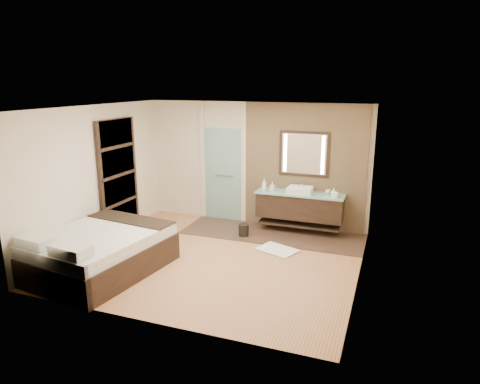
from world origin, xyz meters
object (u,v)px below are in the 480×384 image
at_px(vanity, 300,206).
at_px(waste_bin, 244,230).
at_px(bed, 98,252).
at_px(mirror_unit, 304,154).

xyz_separation_m(vanity, waste_bin, (-1.02, -0.65, -0.45)).
height_order(bed, waste_bin, bed).
distance_m(vanity, waste_bin, 1.29).
bearing_deg(vanity, mirror_unit, 90.00).
bearing_deg(bed, vanity, 55.64).
height_order(vanity, bed, vanity).
relative_size(mirror_unit, bed, 0.44).
bearing_deg(mirror_unit, waste_bin, -138.78).
height_order(vanity, waste_bin, vanity).
distance_m(vanity, mirror_unit, 1.10).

